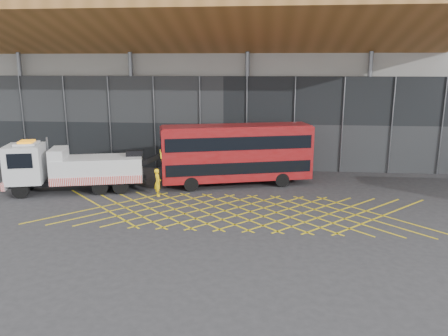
# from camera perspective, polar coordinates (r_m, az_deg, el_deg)

# --- Properties ---
(ground_plane) EXTENTS (120.00, 120.00, 0.00)m
(ground_plane) POSITION_cam_1_polar(r_m,az_deg,el_deg) (27.89, -6.47, -5.37)
(ground_plane) COLOR #2A2A2D
(road_markings) EXTENTS (24.76, 7.16, 0.01)m
(road_markings) POSITION_cam_1_polar(r_m,az_deg,el_deg) (27.36, 1.79, -5.65)
(road_markings) COLOR gold
(road_markings) RESTS_ON ground_plane
(construction_building) EXTENTS (55.00, 23.97, 18.00)m
(construction_building) POSITION_cam_1_polar(r_m,az_deg,el_deg) (44.40, 0.73, 13.36)
(construction_building) COLOR gray
(construction_building) RESTS_ON ground_plane
(recovery_truck) EXTENTS (11.05, 4.86, 3.85)m
(recovery_truck) POSITION_cam_1_polar(r_m,az_deg,el_deg) (32.91, -19.37, 0.05)
(recovery_truck) COLOR black
(recovery_truck) RESTS_ON ground_plane
(bus_towed) EXTENTS (11.49, 5.52, 4.57)m
(bus_towed) POSITION_cam_1_polar(r_m,az_deg,el_deg) (32.74, 1.60, 2.09)
(bus_towed) COLOR maroon
(bus_towed) RESTS_ON ground_plane
(worker) EXTENTS (0.68, 0.82, 1.94)m
(worker) POSITION_cam_1_polar(r_m,az_deg,el_deg) (30.61, -8.65, -1.86)
(worker) COLOR yellow
(worker) RESTS_ON ground_plane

